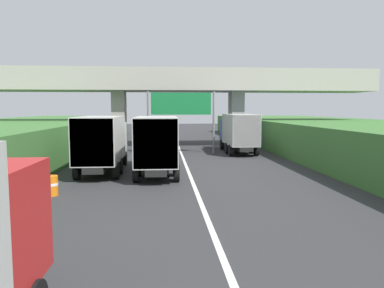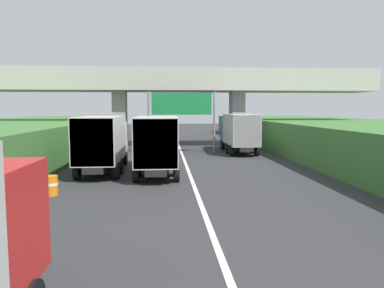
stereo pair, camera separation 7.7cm
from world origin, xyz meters
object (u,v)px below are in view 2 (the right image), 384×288
at_px(speed_limit_sign, 83,142).
at_px(truck_silver, 157,142).
at_px(overhead_highway_sign, 182,108).
at_px(construction_barrel_3, 51,185).
at_px(construction_barrel_2, 0,219).
at_px(truck_blue, 239,131).
at_px(truck_white, 103,141).
at_px(car_black, 160,144).

xyz_separation_m(speed_limit_sign, truck_silver, (5.48, -5.27, 0.46)).
height_order(overhead_highway_sign, construction_barrel_3, overhead_highway_sign).
bearing_deg(construction_barrel_2, truck_blue, 59.89).
bearing_deg(speed_limit_sign, construction_barrel_3, -85.20).
distance_m(truck_white, truck_blue, 13.80).
xyz_separation_m(speed_limit_sign, truck_white, (2.18, -4.29, 0.46)).
bearing_deg(truck_white, car_black, 69.97).
height_order(speed_limit_sign, truck_silver, truck_silver).
xyz_separation_m(car_black, construction_barrel_3, (-4.63, -14.98, -0.40)).
xyz_separation_m(truck_blue, construction_barrel_2, (-11.65, -20.09, -1.47)).
bearing_deg(truck_silver, truck_blue, 55.56).
distance_m(truck_blue, construction_barrel_3, 19.11).
xyz_separation_m(truck_blue, car_black, (-6.97, -0.14, -1.08)).
bearing_deg(car_black, truck_blue, 1.13).
relative_size(overhead_highway_sign, car_black, 1.43).
height_order(car_black, construction_barrel_3, car_black).
bearing_deg(overhead_highway_sign, truck_blue, 1.86).
xyz_separation_m(truck_silver, truck_white, (-3.30, 0.98, 0.00)).
distance_m(truck_blue, construction_barrel_2, 23.27).
height_order(truck_silver, truck_blue, same).
relative_size(truck_silver, truck_blue, 1.00).
relative_size(truck_white, truck_blue, 1.00).
bearing_deg(overhead_highway_sign, car_black, 179.19).
distance_m(truck_silver, construction_barrel_3, 6.92).
bearing_deg(truck_silver, car_black, 89.95).
relative_size(truck_blue, car_black, 1.78).
relative_size(overhead_highway_sign, truck_blue, 0.81).
distance_m(car_black, construction_barrel_2, 20.49).
xyz_separation_m(construction_barrel_2, construction_barrel_3, (0.04, 4.97, 0.00)).
relative_size(overhead_highway_sign, truck_silver, 0.81).
height_order(overhead_highway_sign, truck_silver, overhead_highway_sign).
height_order(overhead_highway_sign, speed_limit_sign, overhead_highway_sign).
height_order(truck_silver, construction_barrel_2, truck_silver).
relative_size(speed_limit_sign, truck_white, 0.31).
distance_m(truck_white, car_black, 9.71).
relative_size(speed_limit_sign, construction_barrel_2, 2.48).
height_order(truck_white, construction_barrel_3, truck_white).
distance_m(truck_silver, car_black, 10.10).
bearing_deg(construction_barrel_3, overhead_highway_sign, 66.36).
bearing_deg(construction_barrel_2, overhead_highway_sign, 71.71).
relative_size(overhead_highway_sign, construction_barrel_2, 6.53).
xyz_separation_m(truck_white, construction_barrel_3, (-1.33, -5.91, -1.47)).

